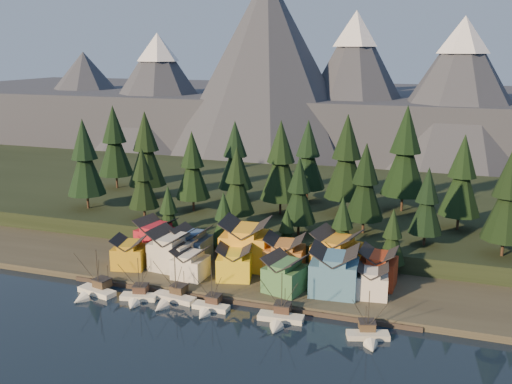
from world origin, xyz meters
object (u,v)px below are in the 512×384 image
(boat_6, at_px, (369,330))
(house_back_1, at_px, (192,244))
(boat_3, at_px, (209,302))
(house_back_0, at_px, (156,236))
(boat_4, at_px, (280,313))
(house_front_1, at_px, (172,248))
(house_front_0, at_px, (130,252))
(boat_1, at_px, (137,292))
(boat_0, at_px, (93,286))
(boat_2, at_px, (171,293))

(boat_6, height_order, house_back_1, house_back_1)
(boat_3, bearing_deg, house_back_0, 138.97)
(house_back_1, bearing_deg, house_back_0, 170.58)
(boat_6, bearing_deg, boat_4, 158.09)
(house_back_0, bearing_deg, house_back_1, 0.54)
(house_back_1, bearing_deg, boat_6, -23.70)
(house_front_1, bearing_deg, house_back_0, 144.39)
(boat_6, bearing_deg, house_front_0, 148.99)
(house_front_1, bearing_deg, boat_3, -37.81)
(house_back_1, bearing_deg, house_front_1, -115.85)
(boat_1, relative_size, house_front_0, 1.17)
(boat_0, distance_m, boat_3, 27.81)
(house_front_0, relative_size, house_front_1, 0.86)
(boat_0, xyz_separation_m, house_back_1, (14.17, 22.49, 4.01))
(boat_4, height_order, house_back_0, house_back_0)
(house_front_0, xyz_separation_m, house_front_1, (10.33, 2.68, 1.16))
(boat_6, bearing_deg, boat_3, 159.85)
(house_back_0, distance_m, house_back_1, 11.73)
(house_back_0, bearing_deg, boat_2, -42.94)
(house_front_0, distance_m, house_back_0, 10.57)
(house_back_1, bearing_deg, boat_1, -96.41)
(boat_1, height_order, boat_6, boat_6)
(house_front_1, height_order, house_back_0, house_front_1)
(boat_4, bearing_deg, house_front_0, 159.40)
(boat_2, distance_m, house_back_0, 27.56)
(boat_4, bearing_deg, house_back_1, 140.69)
(boat_2, relative_size, boat_3, 1.10)
(boat_2, relative_size, house_back_1, 1.23)
(boat_1, relative_size, boat_3, 1.04)
(boat_6, height_order, house_back_0, house_back_0)
(boat_1, bearing_deg, boat_3, -9.66)
(boat_1, relative_size, boat_2, 0.94)
(house_back_1, bearing_deg, boat_0, -119.97)
(house_front_1, bearing_deg, house_back_1, 68.07)
(boat_0, height_order, house_front_0, boat_0)
(boat_3, bearing_deg, boat_0, -175.19)
(house_back_0, bearing_deg, house_front_0, -87.07)
(boat_6, xyz_separation_m, house_front_0, (-60.54, 15.02, 3.45))
(house_back_1, bearing_deg, house_front_0, -146.43)
(house_front_1, distance_m, house_back_1, 6.07)
(boat_4, bearing_deg, boat_2, 173.48)
(house_front_1, bearing_deg, boat_6, -13.25)
(boat_3, relative_size, boat_6, 0.96)
(boat_2, height_order, boat_3, boat_2)
(boat_1, xyz_separation_m, house_front_0, (-9.87, 13.72, 3.45))
(boat_0, distance_m, boat_6, 61.53)
(boat_3, xyz_separation_m, house_front_0, (-26.79, 13.20, 3.54))
(boat_0, xyz_separation_m, house_front_0, (0.99, 14.47, 3.29))
(boat_1, bearing_deg, house_front_1, 76.98)
(boat_0, distance_m, house_front_0, 14.87)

